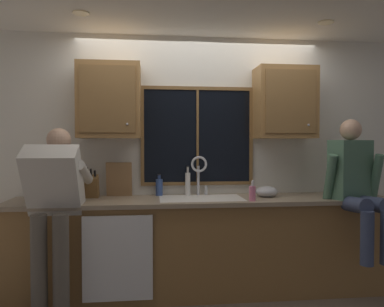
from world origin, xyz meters
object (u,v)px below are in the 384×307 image
Objects in this scene: person_sitting_on_counter at (356,180)px; bottle_tall_clear at (159,187)px; knife_block at (92,187)px; cutting_board at (119,179)px; soap_dispenser at (252,193)px; person_standing at (54,201)px; mixing_bowl at (266,192)px; bottle_green_glass at (188,183)px.

bottle_tall_clear is at bearing 164.79° from person_sitting_on_counter.
cutting_board is (0.25, 0.08, 0.06)m from knife_block.
person_sitting_on_counter is 2.27m from cutting_board.
cutting_board reaches higher than soap_dispenser.
person_sitting_on_counter is at bearing -15.21° from bottle_tall_clear.
person_standing is 0.74m from cutting_board.
bottle_tall_clear is at bearing 169.97° from mixing_bowl.
cutting_board reaches higher than bottle_green_glass.
person_sitting_on_counter is 6.56× the size of soap_dispenser.
person_sitting_on_counter is 3.62× the size of cutting_board.
person_sitting_on_counter reaches higher than cutting_board.
person_standing is 1.05m from bottle_tall_clear.
soap_dispenser is 0.88× the size of bottle_tall_clear.
person_standing is 0.53m from knife_block.
person_sitting_on_counter is 2.50m from knife_block.
bottle_green_glass is (-0.56, 0.41, 0.05)m from soap_dispenser.
cutting_board is 1.59× the size of bottle_tall_clear.
cutting_board is at bearing 167.67° from person_sitting_on_counter.
knife_block is 0.66m from bottle_tall_clear.
person_standing is 1.26× the size of person_sitting_on_counter.
bottle_tall_clear reaches higher than mixing_bowl.
mixing_bowl is (1.95, 0.37, -0.00)m from person_standing.
cutting_board is 0.69m from bottle_green_glass.
knife_block is 0.92× the size of cutting_board.
bottle_tall_clear is at bearing 152.33° from soap_dispenser.
knife_block is at bearing 166.58° from soap_dispenser.
person_sitting_on_counter reaches higher than knife_block.
soap_dispenser is at bearing -19.19° from cutting_board.
person_sitting_on_counter is at bearing -22.01° from mixing_bowl.
soap_dispenser is at bearing -27.67° from bottle_tall_clear.
soap_dispenser is at bearing 3.64° from person_standing.
bottle_tall_clear is at bearing 1.45° from cutting_board.
mixing_bowl is at bearing -10.03° from bottle_tall_clear.
soap_dispenser is (-0.97, 0.05, -0.11)m from person_sitting_on_counter.
knife_block is 1.54m from soap_dispenser.
mixing_bowl is 1.08m from bottle_tall_clear.
bottle_tall_clear is (0.89, 0.55, 0.04)m from person_standing.
person_standing is 8.26× the size of soap_dispenser.
person_standing is at bearing -117.51° from knife_block.
person_sitting_on_counter is 1.89m from bottle_tall_clear.
soap_dispenser is at bearing -13.42° from knife_block.
bottle_green_glass is (0.69, -0.02, -0.05)m from cutting_board.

